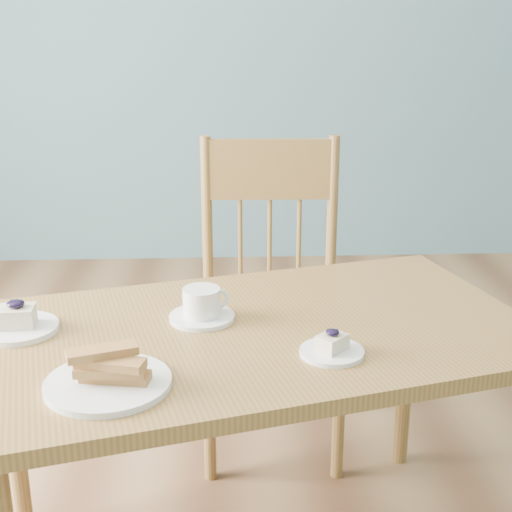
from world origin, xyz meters
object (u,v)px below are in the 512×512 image
dining_table (258,353)px  coffee_cup (202,306)px  dining_chair (271,296)px  cheesecake_plate_far (18,323)px  biscotti_plate (107,375)px  cheesecake_plate_near (332,348)px

dining_table → coffee_cup: bearing=143.5°
dining_table → dining_chair: dining_chair is taller
dining_chair → cheesecake_plate_far: size_ratio=5.52×
biscotti_plate → coffee_cup: bearing=61.3°
coffee_cup → cheesecake_plate_near: bearing=-58.0°
cheesecake_plate_far → biscotti_plate: 0.36m
dining_table → biscotti_plate: size_ratio=5.70×
dining_chair → cheesecake_plate_far: (-0.62, -0.60, 0.18)m
coffee_cup → biscotti_plate: size_ratio=0.63×
dining_chair → biscotti_plate: (-0.38, -0.87, 0.19)m
cheesecake_plate_near → coffee_cup: bearing=144.3°
cheesecake_plate_near → coffee_cup: coffee_cup is taller
cheesecake_plate_near → cheesecake_plate_far: size_ratio=0.76×
cheesecake_plate_far → coffee_cup: 0.42m
cheesecake_plate_near → coffee_cup: (-0.28, 0.20, 0.02)m
dining_chair → coffee_cup: (-0.20, -0.55, 0.20)m
biscotti_plate → cheesecake_plate_near: bearing=14.7°
cheesecake_plate_far → biscotti_plate: biscotti_plate is taller
dining_table → coffee_cup: coffee_cup is taller
coffee_cup → dining_table: bearing=-43.9°
dining_chair → cheesecake_plate_near: dining_chair is taller
dining_chair → biscotti_plate: size_ratio=4.07×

